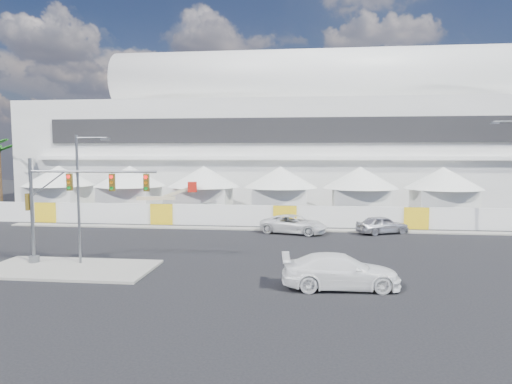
# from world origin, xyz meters

# --- Properties ---
(ground) EXTENTS (160.00, 160.00, 0.00)m
(ground) POSITION_xyz_m (0.00, 0.00, 0.00)
(ground) COLOR black
(ground) RESTS_ON ground
(median_island) EXTENTS (10.00, 5.00, 0.15)m
(median_island) POSITION_xyz_m (-6.00, -3.00, 0.07)
(median_island) COLOR gray
(median_island) RESTS_ON ground
(far_curb) EXTENTS (80.00, 1.20, 0.12)m
(far_curb) POSITION_xyz_m (20.00, 12.50, 0.06)
(far_curb) COLOR gray
(far_curb) RESTS_ON ground
(stadium) EXTENTS (80.00, 24.80, 21.98)m
(stadium) POSITION_xyz_m (8.71, 41.50, 9.45)
(stadium) COLOR silver
(stadium) RESTS_ON ground
(tent_row) EXTENTS (53.40, 8.40, 5.40)m
(tent_row) POSITION_xyz_m (0.50, 24.00, 3.15)
(tent_row) COLOR white
(tent_row) RESTS_ON ground
(hoarding_fence) EXTENTS (70.00, 0.25, 2.00)m
(hoarding_fence) POSITION_xyz_m (6.00, 14.50, 1.00)
(hoarding_fence) COLOR white
(hoarding_fence) RESTS_ON ground
(palm_cluster) EXTENTS (10.60, 10.60, 8.55)m
(palm_cluster) POSITION_xyz_m (-33.46, 29.50, 6.88)
(palm_cluster) COLOR #47331E
(palm_cluster) RESTS_ON ground
(sedan_silver) EXTENTS (3.54, 4.90, 1.55)m
(sedan_silver) POSITION_xyz_m (14.55, 11.65, 0.77)
(sedan_silver) COLOR silver
(sedan_silver) RESTS_ON ground
(pickup_curb) EXTENTS (4.05, 6.22, 1.59)m
(pickup_curb) POSITION_xyz_m (6.96, 10.96, 0.80)
(pickup_curb) COLOR silver
(pickup_curb) RESTS_ON ground
(pickup_near) EXTENTS (2.95, 6.24, 1.76)m
(pickup_near) POSITION_xyz_m (9.86, -4.83, 0.88)
(pickup_near) COLOR white
(pickup_near) RESTS_ON ground
(lot_car_a) EXTENTS (3.59, 4.01, 1.32)m
(lot_car_a) POSITION_xyz_m (20.27, 19.52, 0.66)
(lot_car_a) COLOR silver
(lot_car_a) RESTS_ON ground
(lot_car_c) EXTENTS (3.55, 4.74, 1.28)m
(lot_car_c) POSITION_xyz_m (-8.64, 19.96, 0.64)
(lot_car_c) COLOR silver
(lot_car_c) RESTS_ON ground
(traffic_mast) EXTENTS (8.35, 0.63, 6.51)m
(traffic_mast) POSITION_xyz_m (-6.93, -2.02, 3.79)
(traffic_mast) COLOR slate
(traffic_mast) RESTS_ON median_island
(streetlight_median) EXTENTS (2.19, 0.22, 7.91)m
(streetlight_median) POSITION_xyz_m (-5.67, -1.85, 4.69)
(streetlight_median) COLOR slate
(streetlight_median) RESTS_ON median_island
(boom_lift) EXTENTS (7.78, 2.58, 3.84)m
(boom_lift) POSITION_xyz_m (-8.46, 18.19, 1.03)
(boom_lift) COLOR red
(boom_lift) RESTS_ON ground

